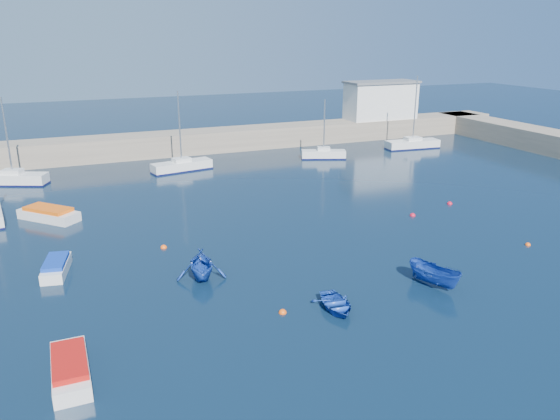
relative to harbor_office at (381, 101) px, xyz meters
name	(u,v)px	position (x,y,z in m)	size (l,w,h in m)	color
ground	(366,331)	(-30.00, -46.00, -5.10)	(220.00, 220.00, 0.00)	#0B1D30
back_wall	(172,143)	(-30.00, 0.00, -3.80)	(96.00, 4.50, 2.60)	gray
right_arm	(529,137)	(14.00, -14.00, -3.80)	(4.50, 32.00, 2.60)	gray
harbor_office	(381,101)	(0.00, 0.00, 0.00)	(10.00, 4.00, 5.00)	silver
sailboat_5	(13,178)	(-47.56, -8.33, -4.49)	(6.67, 4.29, 8.56)	silver
sailboat_6	(182,166)	(-30.90, -9.21, -4.53)	(6.78, 3.04, 8.56)	silver
sailboat_7	(324,154)	(-13.91, -9.73, -4.54)	(5.36, 3.22, 6.97)	silver
sailboat_8	(412,144)	(-0.48, -8.76, -4.51)	(7.23, 2.61, 9.22)	silver
motorboat_0	(70,368)	(-43.90, -44.34, -4.65)	(1.53, 4.32, 0.97)	silver
motorboat_1	(56,267)	(-44.19, -32.45, -4.67)	(1.99, 3.89, 0.91)	silver
motorboat_2	(49,214)	(-44.49, -21.25, -4.61)	(4.80, 4.96, 1.05)	silver
dinghy_center	(336,304)	(-30.31, -43.39, -4.78)	(2.18, 3.06, 0.63)	#173B9E
dinghy_left	(201,264)	(-36.01, -36.66, -4.18)	(3.03, 3.51, 1.85)	#173B9E
dinghy_right	(435,275)	(-23.55, -43.05, -4.41)	(1.34, 3.57, 1.38)	#173B9E
buoy_0	(283,313)	(-33.13, -42.62, -5.10)	(0.43, 0.43, 0.43)	#FF530D
buoy_1	(413,216)	(-16.90, -31.70, -5.10)	(0.48, 0.48, 0.48)	red
buoy_2	(528,245)	(-13.26, -40.28, -5.10)	(0.39, 0.39, 0.39)	#FF530D
buoy_3	(164,248)	(-37.19, -30.85, -5.10)	(0.46, 0.46, 0.46)	#FF530D
buoy_4	(450,204)	(-11.96, -30.27, -5.10)	(0.47, 0.47, 0.47)	red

